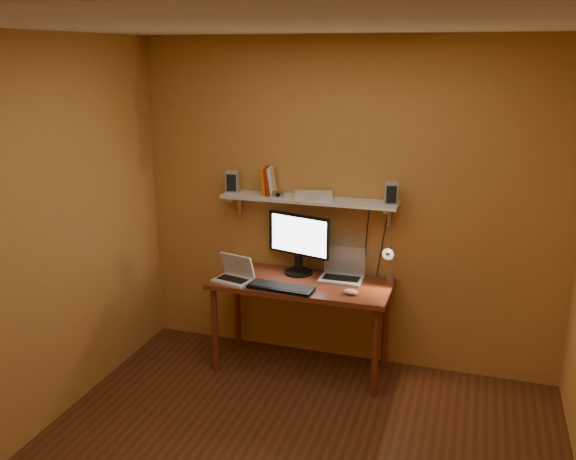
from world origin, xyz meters
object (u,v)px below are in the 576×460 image
(keyboard, at_px, (281,288))
(desk, at_px, (301,292))
(desk_lamp, at_px, (389,259))
(wall_shelf, at_px, (309,200))
(laptop, at_px, (343,271))
(speaker_left, at_px, (233,182))
(speaker_right, at_px, (391,193))
(mouse, at_px, (351,292))
(router, at_px, (314,196))
(monitor, at_px, (299,241))
(shelf_camera, at_px, (278,194))
(netbook, at_px, (235,273))

(keyboard, bearing_deg, desk, 68.47)
(keyboard, distance_m, desk_lamp, 0.85)
(wall_shelf, height_order, laptop, wall_shelf)
(desk_lamp, distance_m, speaker_left, 1.40)
(speaker_right, bearing_deg, speaker_left, 167.34)
(keyboard, relative_size, speaker_left, 2.83)
(mouse, height_order, speaker_right, speaker_right)
(wall_shelf, distance_m, desk_lamp, 0.77)
(mouse, distance_m, router, 0.80)
(monitor, height_order, speaker_left, speaker_left)
(speaker_left, bearing_deg, laptop, -13.11)
(monitor, distance_m, speaker_left, 0.72)
(keyboard, distance_m, mouse, 0.53)
(mouse, bearing_deg, wall_shelf, 147.31)
(wall_shelf, relative_size, monitor, 2.62)
(speaker_right, bearing_deg, keyboard, -164.33)
(desk_lamp, relative_size, shelf_camera, 3.90)
(keyboard, relative_size, shelf_camera, 5.20)
(mouse, bearing_deg, desk, 167.13)
(speaker_left, bearing_deg, monitor, -13.64)
(laptop, bearing_deg, speaker_right, 4.14)
(desk, relative_size, desk_lamp, 3.73)
(desk, distance_m, desk_lamp, 0.73)
(shelf_camera, height_order, router, shelf_camera)
(keyboard, distance_m, router, 0.75)
(mouse, bearing_deg, speaker_right, 62.23)
(netbook, bearing_deg, speaker_right, 29.39)
(wall_shelf, distance_m, speaker_left, 0.65)
(keyboard, bearing_deg, shelf_camera, 116.03)
(wall_shelf, height_order, router, router)
(speaker_right, bearing_deg, wall_shelf, 167.12)
(desk, height_order, keyboard, keyboard)
(monitor, height_order, desk_lamp, monitor)
(mouse, relative_size, shelf_camera, 1.13)
(wall_shelf, relative_size, netbook, 4.28)
(netbook, bearing_deg, speaker_left, 126.75)
(speaker_right, bearing_deg, monitor, 169.17)
(desk_lamp, bearing_deg, speaker_left, 176.81)
(desk_lamp, height_order, shelf_camera, shelf_camera)
(monitor, relative_size, laptop, 1.61)
(keyboard, bearing_deg, router, 73.59)
(netbook, height_order, keyboard, netbook)
(laptop, relative_size, router, 1.15)
(wall_shelf, bearing_deg, laptop, -6.68)
(wall_shelf, distance_m, laptop, 0.62)
(monitor, bearing_deg, desk_lamp, 11.57)
(netbook, xyz_separation_m, shelf_camera, (0.27, 0.26, 0.60))
(wall_shelf, relative_size, speaker_right, 8.36)
(laptop, xyz_separation_m, desk_lamp, (0.37, -0.03, 0.14))
(laptop, bearing_deg, router, 175.86)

